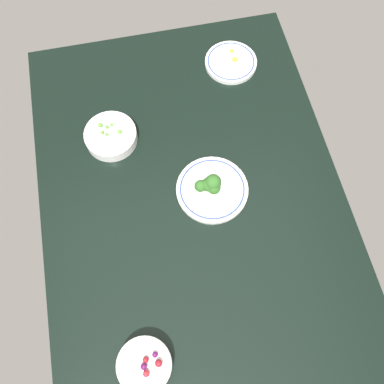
# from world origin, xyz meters

# --- Properties ---
(dining_table) EXTENTS (1.31, 0.92, 0.04)m
(dining_table) POSITION_xyz_m (0.00, 0.00, 0.02)
(dining_table) COLOR black
(dining_table) RESTS_ON ground
(plate_eggs) EXTENTS (0.18, 0.18, 0.05)m
(plate_eggs) POSITION_xyz_m (-0.46, 0.24, 0.05)
(plate_eggs) COLOR white
(plate_eggs) RESTS_ON dining_table
(plate_broccoli) EXTENTS (0.22, 0.22, 0.09)m
(plate_broccoli) POSITION_xyz_m (0.00, 0.06, 0.06)
(plate_broccoli) COLOR white
(plate_broccoli) RESTS_ON dining_table
(bowl_peas) EXTENTS (0.17, 0.17, 0.05)m
(bowl_peas) POSITION_xyz_m (-0.24, -0.21, 0.06)
(bowl_peas) COLOR white
(bowl_peas) RESTS_ON dining_table
(bowl_berries) EXTENTS (0.14, 0.14, 0.07)m
(bowl_berries) POSITION_xyz_m (0.45, -0.22, 0.07)
(bowl_berries) COLOR white
(bowl_berries) RESTS_ON dining_table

